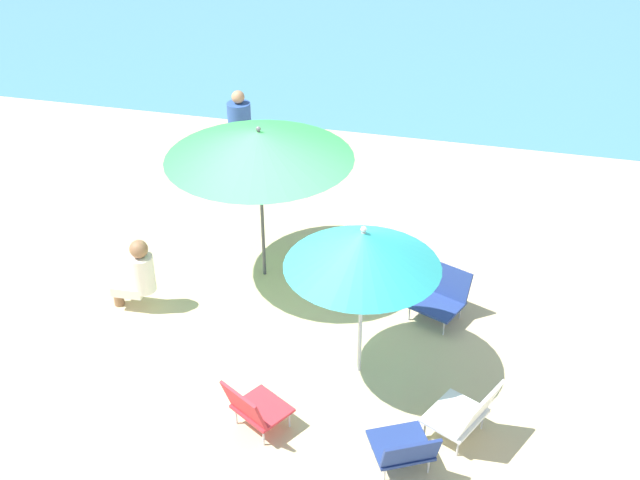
{
  "coord_description": "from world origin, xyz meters",
  "views": [
    {
      "loc": [
        2.08,
        -6.69,
        5.57
      ],
      "look_at": [
        0.23,
        0.84,
        0.7
      ],
      "focal_mm": 44.27,
      "sensor_mm": 36.0,
      "label": 1
    }
  ],
  "objects": [
    {
      "name": "umbrella_teal",
      "position": [
        0.97,
        -0.48,
        1.51
      ],
      "size": [
        1.53,
        1.53,
        1.77
      ],
      "color": "silver",
      "rests_on": "ground_plane"
    },
    {
      "name": "beach_chair_a",
      "position": [
        1.68,
        0.68,
        0.28
      ],
      "size": [
        0.73,
        0.73,
        0.57
      ],
      "rotation": [
        0.0,
        0.0,
        -1.97
      ],
      "color": "navy",
      "rests_on": "ground_plane"
    },
    {
      "name": "person_b",
      "position": [
        -1.71,
        -0.01,
        0.47
      ],
      "size": [
        0.54,
        0.3,
        0.92
      ],
      "rotation": [
        0.0,
        0.0,
        3.19
      ],
      "color": "silver",
      "rests_on": "ground_plane"
    },
    {
      "name": "umbrella_green",
      "position": [
        -0.52,
        0.99,
        1.76
      ],
      "size": [
        2.17,
        2.17,
        1.99
      ],
      "color": "#4C4C51",
      "rests_on": "ground_plane"
    },
    {
      "name": "beach_bag",
      "position": [
        0.83,
        0.85,
        0.15
      ],
      "size": [
        0.22,
        0.22,
        0.3
      ],
      "primitive_type": "cube",
      "rotation": [
        0.0,
        0.0,
        1.5
      ],
      "color": "black",
      "rests_on": "ground_plane"
    },
    {
      "name": "beach_chair_c",
      "position": [
        2.13,
        -1.19,
        0.33
      ],
      "size": [
        0.74,
        0.74,
        0.66
      ],
      "rotation": [
        0.0,
        0.0,
        2.68
      ],
      "color": "white",
      "rests_on": "ground_plane"
    },
    {
      "name": "person_a",
      "position": [
        -1.5,
        3.07,
        0.76
      ],
      "size": [
        0.33,
        0.33,
        1.52
      ],
      "rotation": [
        0.0,
        0.0,
        1.67
      ],
      "color": "#2D519E",
      "rests_on": "ground_plane"
    },
    {
      "name": "sea_water",
      "position": [
        0.0,
        13.4,
        0.0
      ],
      "size": [
        40.0,
        16.0,
        0.01
      ],
      "primitive_type": "cube",
      "color": "teal",
      "rests_on": "ground_plane"
    },
    {
      "name": "beach_chair_b",
      "position": [
        1.63,
        -1.7,
        0.26
      ],
      "size": [
        0.72,
        0.74,
        0.52
      ],
      "rotation": [
        0.0,
        0.0,
        2.05
      ],
      "color": "navy",
      "rests_on": "ground_plane"
    },
    {
      "name": "ground_plane",
      "position": [
        0.0,
        0.0,
        0.0
      ],
      "size": [
        40.0,
        40.0,
        0.0
      ],
      "primitive_type": "plane",
      "color": "#D3BC8C"
    },
    {
      "name": "beach_chair_d",
      "position": [
        0.18,
        -1.57,
        0.31
      ],
      "size": [
        0.68,
        0.68,
        0.6
      ],
      "rotation": [
        0.0,
        0.0,
        1.03
      ],
      "color": "red",
      "rests_on": "ground_plane"
    }
  ]
}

